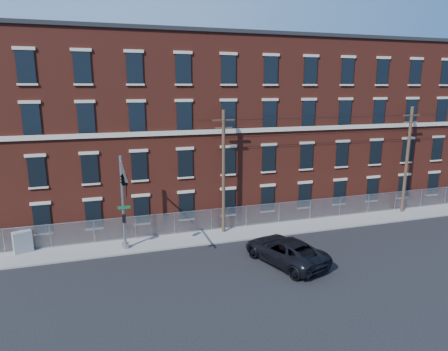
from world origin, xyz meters
TOP-DOWN VIEW (x-y plane):
  - ground at (0.00, 0.00)m, footprint 140.00×140.00m
  - sidewalk at (12.00, 5.00)m, footprint 65.00×3.00m
  - mill_building at (12.00, 13.93)m, footprint 55.30×14.32m
  - chain_link_fence at (12.00, 6.30)m, footprint 59.06×0.06m
  - traffic_signal_mast at (-6.00, 2.18)m, footprint 0.90×6.75m
  - utility_pole_near at (2.00, 5.60)m, footprint 1.80×0.28m
  - utility_pole_mid at (20.00, 5.60)m, footprint 1.80×0.28m
  - overhead_wires at (20.00, 5.60)m, footprint 40.00×0.62m
  - pickup_truck at (4.36, -1.04)m, footprint 4.79×6.95m
  - utility_cabinet at (-13.13, 6.00)m, footprint 1.40×1.03m

SIDE VIEW (x-z plane):
  - ground at x=0.00m, z-range 0.00..0.00m
  - sidewalk at x=12.00m, z-range 0.00..0.12m
  - pickup_truck at x=4.36m, z-range 0.00..1.76m
  - utility_cabinet at x=-13.13m, z-range 0.12..1.69m
  - chain_link_fence at x=12.00m, z-range 0.13..1.98m
  - utility_pole_near at x=2.00m, z-range 0.34..10.34m
  - utility_pole_mid at x=20.00m, z-range 0.34..10.34m
  - traffic_signal_mast at x=-6.00m, z-range 1.89..8.89m
  - mill_building at x=12.00m, z-range 0.00..16.30m
  - overhead_wires at x=20.00m, z-range 8.81..9.43m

